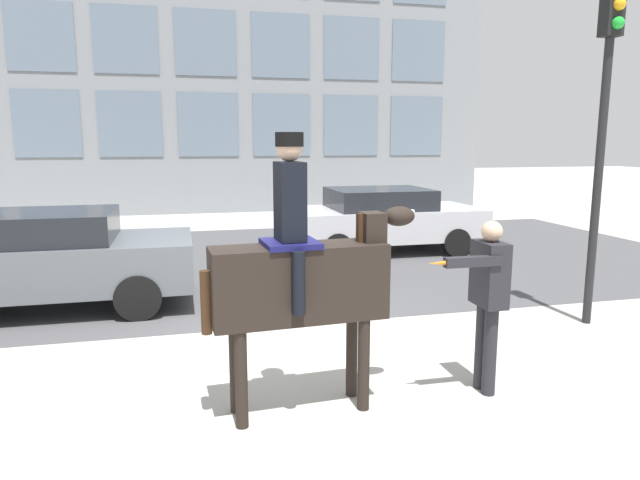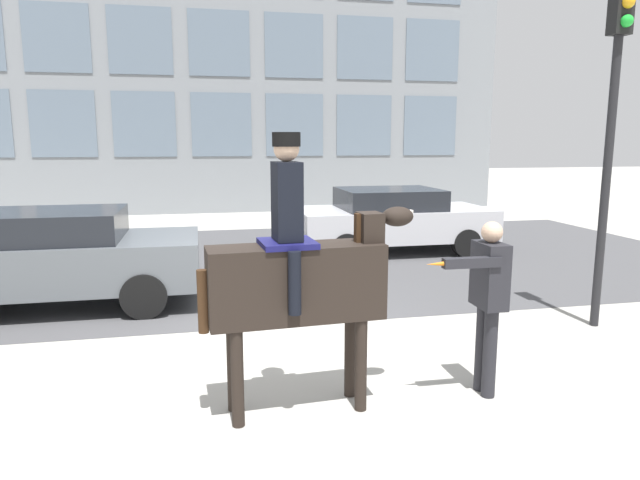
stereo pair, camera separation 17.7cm
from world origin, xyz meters
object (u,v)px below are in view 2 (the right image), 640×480
(street_car_near_lane, at_px, (59,256))
(traffic_light, at_px, (614,99))
(pedestrian_bystander, at_px, (488,294))
(street_car_far_lane, at_px, (392,219))
(mounted_horse_lead, at_px, (299,275))

(street_car_near_lane, height_order, traffic_light, traffic_light)
(street_car_near_lane, xyz_separation_m, traffic_light, (7.15, -2.45, 2.18))
(pedestrian_bystander, xyz_separation_m, street_car_far_lane, (1.51, 7.08, -0.27))
(mounted_horse_lead, distance_m, street_car_far_lane, 7.80)
(mounted_horse_lead, bearing_deg, pedestrian_bystander, -4.86)
(mounted_horse_lead, height_order, street_car_far_lane, mounted_horse_lead)
(street_car_far_lane, height_order, traffic_light, traffic_light)
(pedestrian_bystander, bearing_deg, street_car_near_lane, -39.73)
(mounted_horse_lead, relative_size, pedestrian_bystander, 1.48)
(street_car_far_lane, xyz_separation_m, traffic_light, (0.95, -5.50, 2.21))
(street_car_near_lane, height_order, street_car_far_lane, street_car_near_lane)
(street_car_near_lane, relative_size, traffic_light, 0.90)
(pedestrian_bystander, distance_m, street_car_near_lane, 6.19)
(pedestrian_bystander, relative_size, street_car_far_lane, 0.40)
(pedestrian_bystander, bearing_deg, traffic_light, -146.29)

